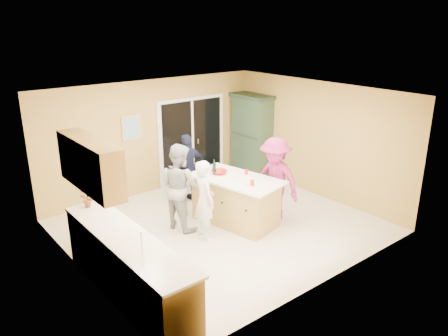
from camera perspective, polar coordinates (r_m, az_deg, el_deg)
floor at (r=8.66m, az=-0.36°, el=-7.58°), size 5.50×5.50×0.00m
ceiling at (r=7.85m, az=-0.40°, el=9.64°), size 5.50×5.00×0.10m
wall_back at (r=10.16m, az=-9.20°, el=4.06°), size 5.50×0.10×2.60m
wall_front at (r=6.52m, az=13.45°, el=-4.83°), size 5.50×0.10×2.60m
wall_left at (r=6.91m, az=-18.59°, el=-3.94°), size 0.10×5.00×2.60m
wall_right at (r=10.03m, az=12.05°, el=3.70°), size 0.10×5.00×2.60m
left_cabinet_run at (r=6.52m, az=-11.86°, el=-13.06°), size 0.65×3.05×1.24m
upper_cabinets at (r=6.59m, az=-17.08°, el=0.47°), size 0.35×1.60×0.75m
sliding_door at (r=10.73m, az=-4.17°, el=3.68°), size 1.90×0.07×2.10m
framed_picture at (r=9.82m, az=-12.01°, el=5.18°), size 0.46×0.04×0.56m
kitchen_island at (r=8.64m, az=1.53°, el=-4.42°), size 1.32×1.96×0.95m
green_hutch at (r=11.17m, az=3.64°, el=4.14°), size 0.60×1.14×2.09m
woman_white at (r=7.95m, az=-2.58°, el=-4.18°), size 0.46×0.61×1.50m
woman_grey at (r=8.35m, az=-5.84°, el=-2.43°), size 0.78×0.92×1.68m
woman_navy at (r=9.57m, az=-4.75°, el=-0.04°), size 0.91×0.41×1.53m
woman_magenta at (r=8.69m, az=6.64°, el=-1.49°), size 0.79×1.18×1.70m
serving_bowl at (r=8.66m, az=-0.65°, el=-0.51°), size 0.34×0.34×0.07m
tulip_vase at (r=7.44m, az=-17.55°, el=-3.38°), size 0.27×0.22×0.43m
tumbler_near at (r=8.06m, az=3.71°, el=-1.94°), size 0.09×0.09×0.11m
tumbler_far at (r=8.63m, az=2.93°, el=-0.51°), size 0.08×0.08×0.10m
wine_bottle at (r=8.61m, az=-1.29°, el=-0.06°), size 0.07×0.07×0.31m
white_plate at (r=8.13m, az=3.27°, el=-2.09°), size 0.23×0.23×0.01m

